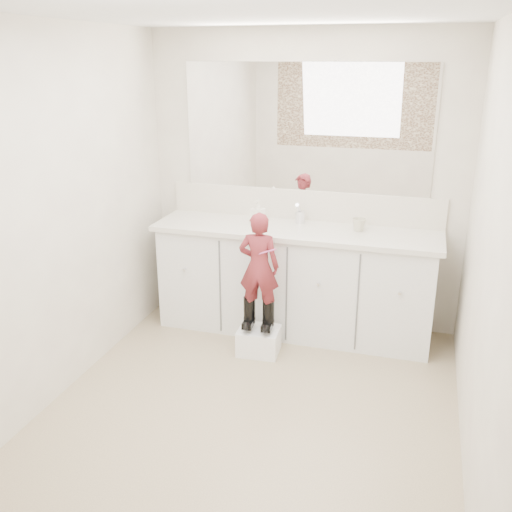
% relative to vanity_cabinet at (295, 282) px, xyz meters
% --- Properties ---
extents(floor, '(3.00, 3.00, 0.00)m').
position_rel_vanity_cabinet_xyz_m(floor, '(0.00, -1.23, -0.42)').
color(floor, '#877458').
rests_on(floor, ground).
extents(ceiling, '(3.00, 3.00, 0.00)m').
position_rel_vanity_cabinet_xyz_m(ceiling, '(0.00, -1.23, 1.97)').
color(ceiling, white).
rests_on(ceiling, wall_back).
extents(wall_back, '(2.60, 0.00, 2.60)m').
position_rel_vanity_cabinet_xyz_m(wall_back, '(0.00, 0.27, 0.77)').
color(wall_back, beige).
rests_on(wall_back, floor).
extents(wall_front, '(2.60, 0.00, 2.60)m').
position_rel_vanity_cabinet_xyz_m(wall_front, '(0.00, -2.73, 0.77)').
color(wall_front, beige).
rests_on(wall_front, floor).
extents(wall_left, '(0.00, 3.00, 3.00)m').
position_rel_vanity_cabinet_xyz_m(wall_left, '(-1.30, -1.23, 0.78)').
color(wall_left, beige).
rests_on(wall_left, floor).
extents(wall_right, '(0.00, 3.00, 3.00)m').
position_rel_vanity_cabinet_xyz_m(wall_right, '(1.30, -1.23, 0.78)').
color(wall_right, beige).
rests_on(wall_right, floor).
extents(vanity_cabinet, '(2.20, 0.55, 0.85)m').
position_rel_vanity_cabinet_xyz_m(vanity_cabinet, '(0.00, 0.00, 0.00)').
color(vanity_cabinet, silver).
rests_on(vanity_cabinet, floor).
extents(countertop, '(2.28, 0.58, 0.04)m').
position_rel_vanity_cabinet_xyz_m(countertop, '(0.00, -0.01, 0.45)').
color(countertop, beige).
rests_on(countertop, vanity_cabinet).
extents(backsplash, '(2.28, 0.03, 0.25)m').
position_rel_vanity_cabinet_xyz_m(backsplash, '(0.00, 0.26, 0.59)').
color(backsplash, beige).
rests_on(backsplash, countertop).
extents(mirror, '(2.00, 0.02, 1.00)m').
position_rel_vanity_cabinet_xyz_m(mirror, '(0.00, 0.26, 1.22)').
color(mirror, white).
rests_on(mirror, wall_back).
extents(dot_panel, '(2.00, 0.01, 1.20)m').
position_rel_vanity_cabinet_xyz_m(dot_panel, '(0.00, -2.71, 1.22)').
color(dot_panel, '#472819').
rests_on(dot_panel, wall_front).
extents(faucet, '(0.08, 0.08, 0.10)m').
position_rel_vanity_cabinet_xyz_m(faucet, '(0.00, 0.15, 0.52)').
color(faucet, silver).
rests_on(faucet, countertop).
extents(cup, '(0.14, 0.14, 0.10)m').
position_rel_vanity_cabinet_xyz_m(cup, '(0.49, 0.06, 0.52)').
color(cup, '#C0B899').
rests_on(cup, countertop).
extents(soap_bottle, '(0.12, 0.12, 0.20)m').
position_rel_vanity_cabinet_xyz_m(soap_bottle, '(-0.32, 0.01, 0.57)').
color(soap_bottle, white).
rests_on(soap_bottle, countertop).
extents(step_stool, '(0.33, 0.28, 0.20)m').
position_rel_vanity_cabinet_xyz_m(step_stool, '(-0.17, -0.48, -0.33)').
color(step_stool, white).
rests_on(step_stool, floor).
extents(boot_left, '(0.11, 0.18, 0.26)m').
position_rel_vanity_cabinet_xyz_m(boot_left, '(-0.24, -0.48, -0.10)').
color(boot_left, black).
rests_on(boot_left, step_stool).
extents(boot_right, '(0.11, 0.18, 0.26)m').
position_rel_vanity_cabinet_xyz_m(boot_right, '(-0.09, -0.48, -0.10)').
color(boot_right, black).
rests_on(boot_right, step_stool).
extents(toddler, '(0.31, 0.22, 0.83)m').
position_rel_vanity_cabinet_xyz_m(toddler, '(-0.17, -0.48, 0.29)').
color(toddler, '#B4373E').
rests_on(toddler, step_stool).
extents(toothbrush, '(0.14, 0.02, 0.06)m').
position_rel_vanity_cabinet_xyz_m(toothbrush, '(-0.10, -0.51, 0.42)').
color(toothbrush, '#D7539D').
rests_on(toothbrush, toddler).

